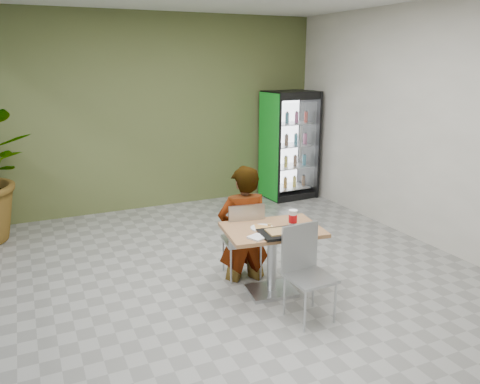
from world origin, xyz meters
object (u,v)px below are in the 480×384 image
soda_cup (293,218)px  beverage_fridge (289,145)px  dining_table (272,247)px  cafeteria_tray (282,233)px  seated_woman (243,235)px  chair_far (244,235)px  chair_near (305,264)px

soda_cup → beverage_fridge: bearing=59.9°
soda_cup → dining_table: bearing=177.5°
cafeteria_tray → beverage_fridge: bearing=58.3°
dining_table → seated_woman: (-0.11, 0.47, -0.02)m
dining_table → chair_far: 0.45m
chair_far → chair_near: size_ratio=1.00×
cafeteria_tray → chair_far: bearing=101.3°
beverage_fridge → cafeteria_tray: bearing=-124.4°
chair_near → soda_cup: 0.62m
cafeteria_tray → dining_table: bearing=89.2°
beverage_fridge → chair_far: bearing=-131.5°
chair_near → beverage_fridge: size_ratio=0.48×
chair_far → chair_near: bearing=110.4°
chair_near → seated_woman: size_ratio=0.57×
chair_near → beverage_fridge: 4.25m
chair_near → beverage_fridge: (2.02, 3.71, 0.42)m
seated_woman → chair_far: bearing=81.0°
cafeteria_tray → beverage_fridge: beverage_fridge is taller
cafeteria_tray → chair_near: bearing=-77.5°
dining_table → chair_near: bearing=-82.6°
chair_far → seated_woman: bearing=-99.0°
chair_near → cafeteria_tray: chair_near is taller
soda_cup → beverage_fridge: 3.69m
chair_near → cafeteria_tray: (-0.07, 0.33, 0.22)m
chair_near → dining_table: bearing=94.9°
dining_table → beverage_fridge: size_ratio=0.57×
dining_table → seated_woman: seated_woman is taller
seated_woman → cafeteria_tray: size_ratio=3.62×
beverage_fridge → dining_table: bearing=-125.9°
chair_far → beverage_fridge: (2.22, 2.75, 0.42)m
chair_far → seated_woman: size_ratio=0.57×
chair_near → seated_woman: seated_woman is taller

